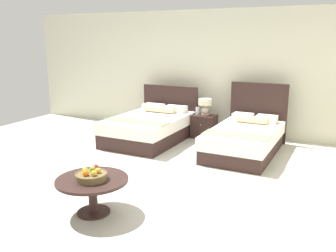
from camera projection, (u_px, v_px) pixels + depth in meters
ground_plane at (157, 174)px, 5.97m from camera, size 10.21×9.88×0.02m
wall_back at (217, 72)px, 8.41m from camera, size 10.21×0.12×2.83m
bed_near_window at (150, 127)px, 7.86m from camera, size 1.44×2.12×1.10m
bed_near_corner at (245, 138)px, 7.02m from camera, size 1.26×2.15×1.27m
nightstand at (204, 126)px, 8.15m from camera, size 0.51×0.49×0.51m
table_lamp at (205, 105)px, 8.06m from camera, size 0.29×0.29×0.36m
vase at (198, 111)px, 8.10m from camera, size 0.09×0.09×0.17m
coffee_table at (92, 186)px, 4.53m from camera, size 0.91×0.91×0.47m
fruit_bowl at (91, 176)px, 4.45m from camera, size 0.39×0.39×0.15m
loose_apple at (96, 167)px, 4.79m from camera, size 0.08×0.08×0.08m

